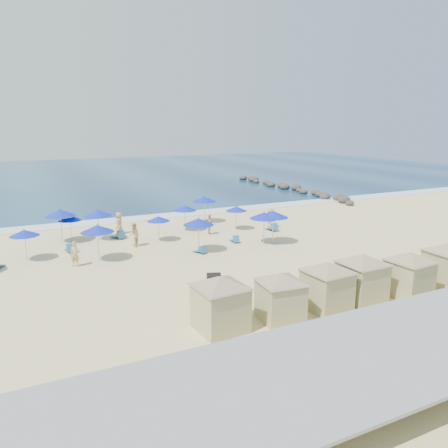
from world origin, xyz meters
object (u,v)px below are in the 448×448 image
at_px(trash_bin, 214,281).
at_px(umbrella_9, 204,199).
at_px(cabana_3, 362,271).
at_px(umbrella_2, 70,218).
at_px(umbrella_0, 24,233).
at_px(beachgoer_4, 119,223).
at_px(cabana_0, 220,296).
at_px(umbrella_3, 97,229).
at_px(cabana_4, 409,269).
at_px(umbrella_6, 199,222).
at_px(umbrella_12, 60,213).
at_px(umbrella_11, 273,214).
at_px(cabana_2, 327,279).
at_px(umbrella_7, 185,208).
at_px(umbrella_5, 158,219).
at_px(umbrella_4, 98,213).
at_px(cabana_1, 281,290).
at_px(rock_jetty, 289,187).
at_px(beachgoer_1, 134,235).
at_px(beachgoer_2, 210,224).
at_px(umbrella_8, 264,215).
at_px(beachgoer_0, 75,254).
at_px(beachgoer_3, 270,218).
at_px(umbrella_10, 236,209).

bearing_deg(trash_bin, umbrella_9, 88.90).
relative_size(cabana_3, umbrella_2, 2.07).
bearing_deg(umbrella_0, beachgoer_4, 32.08).
xyz_separation_m(umbrella_9, beachgoer_4, (-8.10, -0.84, -1.29)).
xyz_separation_m(cabana_0, umbrella_3, (-2.94, 12.59, 0.64)).
bearing_deg(cabana_4, umbrella_6, 118.56).
height_order(cabana_0, cabana_4, cabana_0).
bearing_deg(umbrella_12, umbrella_6, -39.62).
bearing_deg(umbrella_11, umbrella_3, 173.61).
bearing_deg(umbrella_11, cabana_2, -110.00).
xyz_separation_m(umbrella_7, umbrella_11, (4.51, -6.83, 0.31)).
distance_m(umbrella_5, beachgoer_4, 4.40).
bearing_deg(umbrella_12, umbrella_4, -10.71).
bearing_deg(cabana_1, umbrella_11, 59.05).
bearing_deg(rock_jetty, beachgoer_1, -144.86).
bearing_deg(beachgoer_1, umbrella_12, -123.68).
height_order(rock_jetty, beachgoer_2, beachgoer_2).
bearing_deg(beachgoer_2, cabana_2, -179.63).
distance_m(rock_jetty, umbrella_8, 28.82).
xyz_separation_m(umbrella_5, umbrella_9, (5.86, 4.52, 0.42)).
height_order(cabana_1, umbrella_2, cabana_1).
relative_size(cabana_4, umbrella_11, 1.59).
bearing_deg(umbrella_6, umbrella_8, -2.71).
distance_m(cabana_2, umbrella_2, 21.42).
bearing_deg(beachgoer_0, umbrella_4, 101.69).
xyz_separation_m(cabana_4, umbrella_12, (-15.27, 19.48, 0.82)).
xyz_separation_m(cabana_4, beachgoer_3, (1.77, 16.60, -0.63)).
distance_m(trash_bin, umbrella_8, 10.04).
bearing_deg(beachgoer_3, umbrella_2, 43.73).
bearing_deg(umbrella_9, umbrella_10, -70.40).
relative_size(cabana_4, umbrella_2, 2.00).
height_order(trash_bin, umbrella_7, umbrella_7).
distance_m(cabana_0, cabana_2, 5.67).
bearing_deg(umbrella_2, trash_bin, -67.89).
bearing_deg(beachgoer_2, umbrella_6, 151.03).
distance_m(umbrella_4, beachgoer_4, 2.62).
bearing_deg(umbrella_9, cabana_1, -104.09).
relative_size(umbrella_0, beachgoer_1, 1.24).
xyz_separation_m(umbrella_4, umbrella_12, (-2.71, 0.51, 0.16)).
distance_m(trash_bin, umbrella_9, 16.86).
bearing_deg(umbrella_12, beachgoer_2, -13.41).
relative_size(beachgoer_3, beachgoer_4, 0.97).
bearing_deg(umbrella_12, umbrella_2, 18.82).
xyz_separation_m(trash_bin, beachgoer_3, (10.57, 11.05, 0.50)).
relative_size(rock_jetty, umbrella_12, 9.88).
bearing_deg(umbrella_5, beachgoer_2, 2.77).
distance_m(cabana_1, umbrella_7, 18.47).
xyz_separation_m(umbrella_6, beachgoer_1, (-3.75, 3.46, -1.34)).
bearing_deg(umbrella_7, beachgoer_4, 165.24).
bearing_deg(umbrella_3, cabana_1, -65.48).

